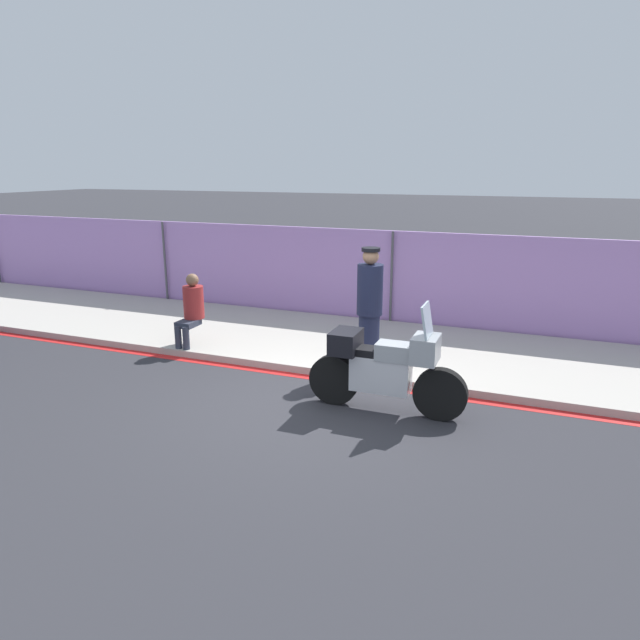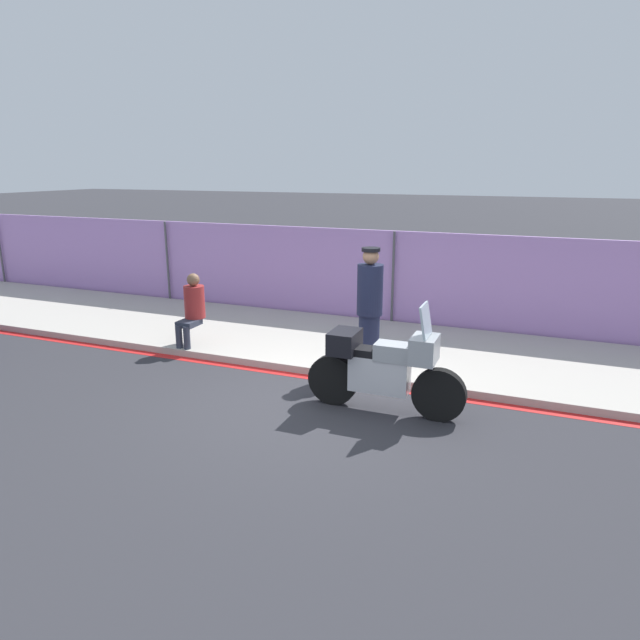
# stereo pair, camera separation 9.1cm
# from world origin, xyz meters

# --- Properties ---
(ground_plane) EXTENTS (120.00, 120.00, 0.00)m
(ground_plane) POSITION_xyz_m (0.00, 0.00, 0.00)
(ground_plane) COLOR #2D2D33
(sidewalk) EXTENTS (40.65, 3.24, 0.12)m
(sidewalk) POSITION_xyz_m (0.00, 2.74, 0.06)
(sidewalk) COLOR #ADA89E
(sidewalk) RESTS_ON ground_plane
(curb_paint_stripe) EXTENTS (40.65, 0.18, 0.01)m
(curb_paint_stripe) POSITION_xyz_m (0.00, 1.03, 0.00)
(curb_paint_stripe) COLOR red
(curb_paint_stripe) RESTS_ON ground_plane
(storefront_fence) EXTENTS (38.62, 0.17, 1.95)m
(storefront_fence) POSITION_xyz_m (0.00, 4.45, 0.97)
(storefront_fence) COLOR #AD7FC6
(storefront_fence) RESTS_ON ground_plane
(motorcycle) EXTENTS (2.15, 0.51, 1.52)m
(motorcycle) POSITION_xyz_m (0.99, 0.24, 0.62)
(motorcycle) COLOR black
(motorcycle) RESTS_ON ground_plane
(officer_standing) EXTENTS (0.41, 0.41, 1.86)m
(officer_standing) POSITION_xyz_m (0.33, 1.73, 1.07)
(officer_standing) COLOR #191E38
(officer_standing) RESTS_ON sidewalk
(person_seated_on_curb) EXTENTS (0.36, 0.64, 1.25)m
(person_seated_on_curb) POSITION_xyz_m (-2.88, 1.56, 0.81)
(person_seated_on_curb) COLOR #2D3342
(person_seated_on_curb) RESTS_ON sidewalk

